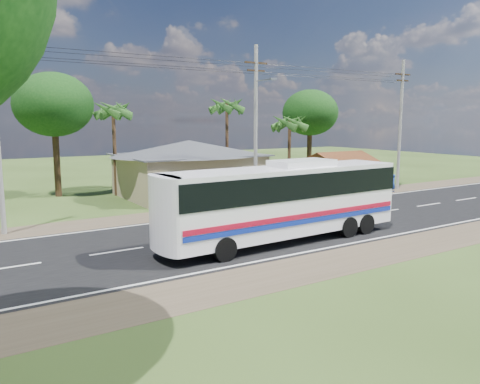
% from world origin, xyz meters
% --- Properties ---
extents(ground, '(120.00, 120.00, 0.00)m').
position_xyz_m(ground, '(0.00, 0.00, 0.00)').
color(ground, '#2D4117').
rests_on(ground, ground).
extents(road, '(120.00, 16.00, 0.03)m').
position_xyz_m(road, '(0.00, 0.00, 0.01)').
color(road, black).
rests_on(road, ground).
extents(house, '(12.40, 10.00, 5.00)m').
position_xyz_m(house, '(1.00, 13.00, 2.64)').
color(house, tan).
rests_on(house, ground).
extents(waiting_shed, '(5.20, 4.48, 3.35)m').
position_xyz_m(waiting_shed, '(13.00, 8.50, 2.73)').
color(waiting_shed, '#3B2815').
rests_on(waiting_shed, ground).
extents(concrete_barrier, '(7.00, 0.30, 0.90)m').
position_xyz_m(concrete_barrier, '(12.00, 5.60, 0.45)').
color(concrete_barrier, '#9E9E99').
rests_on(concrete_barrier, ground).
extents(utility_poles, '(32.80, 2.22, 11.00)m').
position_xyz_m(utility_poles, '(2.67, 6.49, 5.77)').
color(utility_poles, '#9E9E99').
rests_on(utility_poles, ground).
extents(palm_near, '(2.80, 2.80, 6.70)m').
position_xyz_m(palm_near, '(9.50, 11.00, 5.71)').
color(palm_near, '#47301E').
rests_on(palm_near, ground).
extents(palm_mid, '(2.80, 2.80, 8.20)m').
position_xyz_m(palm_mid, '(6.00, 15.50, 7.16)').
color(palm_mid, '#47301E').
rests_on(palm_mid, ground).
extents(palm_far, '(2.80, 2.80, 7.70)m').
position_xyz_m(palm_far, '(-4.00, 16.00, 6.68)').
color(palm_far, '#47301E').
rests_on(palm_far, ground).
extents(tree_behind_house, '(6.00, 6.00, 9.61)m').
position_xyz_m(tree_behind_house, '(-8.00, 18.00, 7.12)').
color(tree_behind_house, '#47301E').
rests_on(tree_behind_house, ground).
extents(tree_behind_shed, '(5.60, 5.60, 9.02)m').
position_xyz_m(tree_behind_shed, '(16.00, 16.00, 6.68)').
color(tree_behind_shed, '#47301E').
rests_on(tree_behind_shed, ground).
extents(coach_bus, '(12.97, 3.13, 4.00)m').
position_xyz_m(coach_bus, '(-1.34, -2.54, 2.29)').
color(coach_bus, white).
rests_on(coach_bus, ground).
extents(motorcycle, '(1.97, 1.36, 0.98)m').
position_xyz_m(motorcycle, '(0.20, 7.58, 0.49)').
color(motorcycle, black).
rests_on(motorcycle, ground).
extents(person, '(0.59, 0.43, 1.48)m').
position_xyz_m(person, '(16.24, 5.50, 0.74)').
color(person, navy).
rests_on(person, ground).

